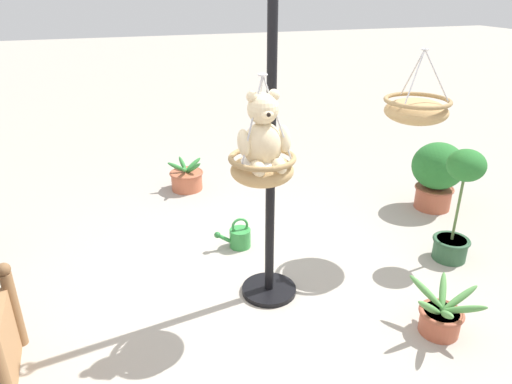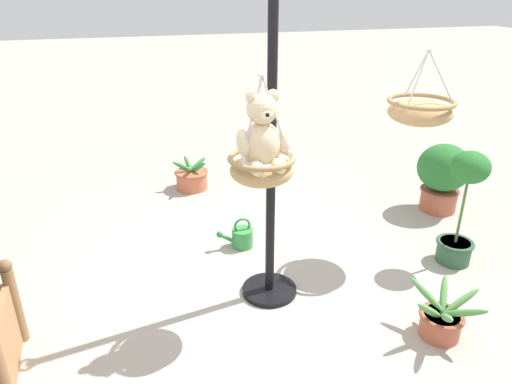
% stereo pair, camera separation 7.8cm
% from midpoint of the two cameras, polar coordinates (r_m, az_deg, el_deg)
% --- Properties ---
extents(ground_plane, '(40.00, 40.00, 0.00)m').
position_cam_midpoint_polar(ground_plane, '(3.91, 0.23, -12.10)').
color(ground_plane, '#A8A093').
extents(display_pole_central, '(0.44, 0.44, 2.53)m').
position_cam_midpoint_polar(display_pole_central, '(3.51, 2.41, -1.47)').
color(display_pole_central, black).
rests_on(display_pole_central, ground).
extents(hanging_basket_with_teddy, '(0.45, 0.45, 0.72)m').
position_cam_midpoint_polar(hanging_basket_with_teddy, '(3.08, 1.40, 2.96)').
color(hanging_basket_with_teddy, tan).
extents(teddy_bear, '(0.35, 0.31, 0.51)m').
position_cam_midpoint_polar(teddy_bear, '(2.99, 1.58, 6.76)').
color(teddy_bear, beige).
extents(hanging_basket_left_high, '(0.55, 0.55, 0.61)m').
position_cam_midpoint_polar(hanging_basket_left_high, '(4.18, 19.81, 9.28)').
color(hanging_basket_left_high, tan).
extents(potted_plant_flowering_red, '(0.55, 0.55, 0.75)m').
position_cam_midpoint_polar(potted_plant_flowering_red, '(5.44, 22.11, 1.99)').
color(potted_plant_flowering_red, '#AD563D').
rests_on(potted_plant_flowering_red, ground).
extents(potted_plant_tall_leafy, '(0.33, 0.33, 1.05)m').
position_cam_midpoint_polar(potted_plant_tall_leafy, '(4.41, 24.27, -1.52)').
color(potted_plant_tall_leafy, '#2D5638').
rests_on(potted_plant_tall_leafy, ground).
extents(potted_plant_bushy_green, '(0.44, 0.45, 0.38)m').
position_cam_midpoint_polar(potted_plant_bushy_green, '(5.73, -7.43, 1.76)').
color(potted_plant_bushy_green, '#BC6042').
rests_on(potted_plant_bushy_green, ground).
extents(potted_plant_small_succulent, '(0.55, 0.55, 0.37)m').
position_cam_midpoint_polar(potted_plant_small_succulent, '(3.68, 22.17, -14.10)').
color(potted_plant_small_succulent, '#AD563D').
rests_on(potted_plant_small_succulent, ground).
extents(watering_can, '(0.35, 0.20, 0.30)m').
position_cam_midpoint_polar(watering_can, '(4.47, -1.28, -5.47)').
color(watering_can, '#338C3F').
rests_on(watering_can, ground).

